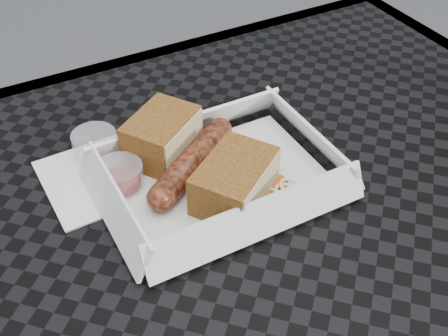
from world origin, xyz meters
name	(u,v)px	position (x,y,z in m)	size (l,w,h in m)	color
patio_table	(305,274)	(0.00, 0.00, 0.67)	(0.80, 0.80, 0.74)	black
food_tray	(220,182)	(-0.05, 0.10, 0.75)	(0.22, 0.15, 0.00)	white
bratwurst	(192,162)	(-0.07, 0.13, 0.76)	(0.13, 0.10, 0.03)	brown
bread_near	(162,136)	(-0.09, 0.17, 0.77)	(0.08, 0.06, 0.05)	brown
bread_far	(235,181)	(-0.05, 0.07, 0.77)	(0.09, 0.06, 0.05)	brown
veg_garnish	(283,190)	(0.00, 0.05, 0.75)	(0.03, 0.03, 0.00)	#F54F0A
napkin	(101,176)	(-0.16, 0.17, 0.75)	(0.12, 0.12, 0.00)	white
condiment_cup_sauce	(120,177)	(-0.15, 0.14, 0.76)	(0.05, 0.05, 0.03)	maroon
condiment_cup_empty	(95,145)	(-0.15, 0.21, 0.76)	(0.05, 0.05, 0.03)	silver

